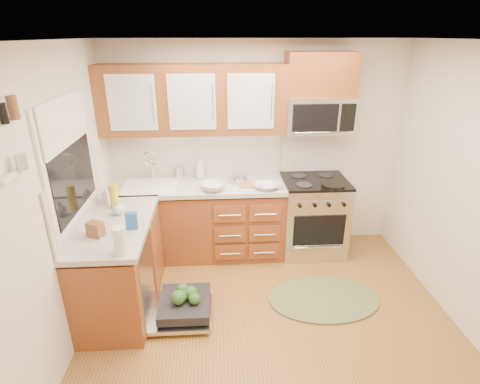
{
  "coord_description": "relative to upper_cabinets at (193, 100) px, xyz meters",
  "views": [
    {
      "loc": [
        -0.47,
        -2.63,
        2.54
      ],
      "look_at": [
        -0.25,
        0.85,
        1.07
      ],
      "focal_mm": 28.0,
      "sensor_mm": 36.0,
      "label": 1
    }
  ],
  "objects": [
    {
      "name": "floor",
      "position": [
        0.73,
        -1.57,
        -1.88
      ],
      "size": [
        3.5,
        3.5,
        0.0
      ],
      "primitive_type": "plane",
      "color": "brown",
      "rests_on": "ground"
    },
    {
      "name": "ceiling",
      "position": [
        0.73,
        -1.57,
        0.62
      ],
      "size": [
        3.5,
        3.5,
        0.0
      ],
      "primitive_type": "plane",
      "rotation": [
        3.14,
        0.0,
        0.0
      ],
      "color": "white",
      "rests_on": "ground"
    },
    {
      "name": "wall_back",
      "position": [
        0.73,
        0.18,
        -0.62
      ],
      "size": [
        3.5,
        0.04,
        2.5
      ],
      "primitive_type": "cube",
      "color": "beige",
      "rests_on": "ground"
    },
    {
      "name": "wall_left",
      "position": [
        -1.02,
        -1.57,
        -0.62
      ],
      "size": [
        0.04,
        3.5,
        2.5
      ],
      "primitive_type": "cube",
      "color": "beige",
      "rests_on": "ground"
    },
    {
      "name": "base_cabinet_back",
      "position": [
        0.0,
        -0.12,
        -1.45
      ],
      "size": [
        2.05,
        0.6,
        0.85
      ],
      "primitive_type": "cube",
      "color": "brown",
      "rests_on": "ground"
    },
    {
      "name": "base_cabinet_left",
      "position": [
        -0.72,
        -1.05,
        -1.45
      ],
      "size": [
        0.6,
        1.25,
        0.85
      ],
      "primitive_type": "cube",
      "color": "brown",
      "rests_on": "ground"
    },
    {
      "name": "countertop_back",
      "position": [
        0.0,
        -0.14,
        -0.97
      ],
      "size": [
        2.07,
        0.64,
        0.05
      ],
      "primitive_type": "cube",
      "color": "beige",
      "rests_on": "base_cabinet_back"
    },
    {
      "name": "countertop_left",
      "position": [
        -0.71,
        -1.05,
        -0.97
      ],
      "size": [
        0.64,
        1.27,
        0.05
      ],
      "primitive_type": "cube",
      "color": "beige",
      "rests_on": "base_cabinet_left"
    },
    {
      "name": "backsplash_back",
      "position": [
        0.0,
        0.16,
        -0.67
      ],
      "size": [
        2.05,
        0.02,
        0.57
      ],
      "primitive_type": "cube",
      "color": "beige",
      "rests_on": "ground"
    },
    {
      "name": "backsplash_left",
      "position": [
        -1.01,
        -1.05,
        -0.67
      ],
      "size": [
        0.02,
        1.25,
        0.57
      ],
      "primitive_type": "cube",
      "color": "beige",
      "rests_on": "ground"
    },
    {
      "name": "upper_cabinets",
      "position": [
        0.0,
        0.0,
        0.0
      ],
      "size": [
        2.05,
        0.35,
        0.75
      ],
      "primitive_type": null,
      "color": "brown",
      "rests_on": "ground"
    },
    {
      "name": "cabinet_over_mw",
      "position": [
        1.41,
        0.0,
        0.26
      ],
      "size": [
        0.76,
        0.35,
        0.47
      ],
      "primitive_type": "cube",
      "color": "brown",
      "rests_on": "ground"
    },
    {
      "name": "range",
      "position": [
        1.41,
        -0.15,
        -1.4
      ],
      "size": [
        0.76,
        0.64,
        0.95
      ],
      "primitive_type": null,
      "color": "silver",
      "rests_on": "ground"
    },
    {
      "name": "microwave",
      "position": [
        1.41,
        -0.02,
        -0.18
      ],
      "size": [
        0.76,
        0.38,
        0.4
      ],
      "primitive_type": null,
      "color": "silver",
      "rests_on": "ground"
    },
    {
      "name": "sink",
      "position": [
        -0.52,
        -0.16,
        -1.07
      ],
      "size": [
        0.62,
        0.5,
        0.26
      ],
      "primitive_type": null,
      "color": "white",
      "rests_on": "ground"
    },
    {
      "name": "dishwasher",
      "position": [
        -0.13,
        -1.27,
        -1.77
      ],
      "size": [
        0.7,
        0.6,
        0.2
      ],
      "primitive_type": null,
      "color": "silver",
      "rests_on": "ground"
    },
    {
      "name": "window",
      "position": [
        -1.01,
        -1.07,
        -0.32
      ],
      "size": [
        0.03,
        1.05,
        1.05
      ],
      "primitive_type": null,
      "color": "white",
      "rests_on": "ground"
    },
    {
      "name": "window_blind",
      "position": [
        -0.98,
        -1.07,
        0.0
      ],
      "size": [
        0.02,
        0.96,
        0.4
      ],
      "primitive_type": "cube",
      "color": "white",
      "rests_on": "ground"
    },
    {
      "name": "shelf_upper",
      "position": [
        -0.99,
        -1.92,
        0.17
      ],
      "size": [
        0.04,
        0.4,
        0.03
      ],
      "primitive_type": "cube",
      "color": "white",
      "rests_on": "ground"
    },
    {
      "name": "shelf_lower",
      "position": [
        -0.99,
        -1.92,
        -0.12
      ],
      "size": [
        0.04,
        0.4,
        0.03
      ],
      "primitive_type": "cube",
      "color": "white",
      "rests_on": "ground"
    },
    {
      "name": "rug",
      "position": [
        1.32,
        -1.13,
        -1.86
      ],
      "size": [
        1.16,
        0.76,
        0.02
      ],
      "primitive_type": null,
      "rotation": [
        0.0,
        0.0,
        0.01
      ],
      "color": "olive",
      "rests_on": "ground"
    },
    {
      "name": "skillet",
      "position": [
        1.54,
        -0.4,
        -0.9
      ],
      "size": [
        0.28,
        0.28,
        0.05
      ],
      "primitive_type": "cylinder",
      "rotation": [
        0.0,
        0.0,
        0.1
      ],
      "color": "black",
      "rests_on": "range"
    },
    {
      "name": "stock_pot",
      "position": [
        0.5,
        -0.12,
        -0.89
      ],
      "size": [
        0.2,
        0.2,
        0.12
      ],
      "primitive_type": "cylinder",
      "rotation": [
        0.0,
        0.0,
        0.01
      ],
      "color": "silver",
      "rests_on": "countertop_back"
    },
    {
      "name": "cutting_board",
      "position": [
        0.63,
        -0.21,
        -0.94
      ],
      "size": [
        0.29,
        0.2,
        0.02
      ],
      "primitive_type": "cube",
      "rotation": [
        0.0,
        0.0,
        -0.09
      ],
      "color": "#AB774E",
      "rests_on": "countertop_back"
    },
    {
      "name": "canister",
      "position": [
        -0.2,
        0.07,
        -0.87
      ],
      "size": [
        0.12,
        0.12,
        0.16
      ],
      "primitive_type": "cylinder",
      "rotation": [
        0.0,
        0.0,
        0.27
      ],
      "color": "silver",
      "rests_on": "countertop_back"
    },
    {
      "name": "paper_towel_roll",
      "position": [
        -0.52,
        -1.59,
        -0.83
      ],
      "size": [
        0.14,
        0.14,
        0.24
      ],
      "primitive_type": "cylinder",
      "rotation": [
        0.0,
        0.0,
        -0.4
      ],
      "color": "white",
      "rests_on": "countertop_left"
    },
    {
      "name": "mustard_bottle",
      "position": [
        -0.78,
        -0.72,
        -0.83
      ],
      "size": [
        0.1,
        0.1,
        0.25
      ],
      "primitive_type": "cylinder",
      "rotation": [
        0.0,
        0.0,
        -0.35
      ],
      "color": "yellow",
      "rests_on": "countertop_left"
    },
    {
      "name": "red_bottle",
      "position": [
        -0.52,
        -1.57,
        -0.84
      ],
      "size": [
        0.07,
        0.07,
        0.22
      ],
      "primitive_type": "cylinder",
      "rotation": [
        0.0,
        0.0,
        0.21
      ],
      "color": "#B32B0E",
      "rests_on": "countertop_left"
    },
    {
      "name": "wooden_box",
      "position": [
        -0.81,
        -1.29,
        -0.88
      ],
      "size": [
        0.16,
        0.14,
        0.13
      ],
      "primitive_type": "cube",
      "rotation": [
        0.0,
        0.0,
        -0.41
      ],
      "color": "brown",
      "rests_on": "countertop_left"
    },
    {
      "name": "blue_carton",
      "position": [
        -0.52,
        -1.17,
        -0.87
      ],
      "size": [
        0.1,
        0.06,
        0.16
      ],
      "primitive_type": "cube",
      "rotation": [
        0.0,
        0.0,
        0.04
      ],
      "color": "#235AA7",
      "rests_on": "countertop_left"
    },
    {
      "name": "bowl_a",
      "position": [
        0.79,
        -0.32,
        -0.92
      ],
      "size": [
        0.3,
        0.3,
        0.06
      ],
      "primitive_type": "imported",
      "rotation": [
        0.0,
        0.0,
        -0.2
      ],
      "color": "#999999",
      "rests_on": "countertop_back"
    },
    {
      "name": "bowl_b",
      "position": [
        0.2,
        -0.32,
        -0.91
      ],
      "size": [
        0.28,
        0.28,
        0.09
      ],
      "primitive_type": "imported",
      "rotation": [
        0.0,
        0.0,
        -0.02
      ],
      "color": "#999999",
      "rests_on": "countertop_back"
    },
    {
      "name": "cup",
      "position": [
        0.93,
        -0.32,
        -0.91
      ],
      "size": [
        0.14,
        0.14,
        0.09
      ],
      "primitive_type": "imported",
      "rotation": [
        0.0,
        0.0,
        0.3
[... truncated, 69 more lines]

